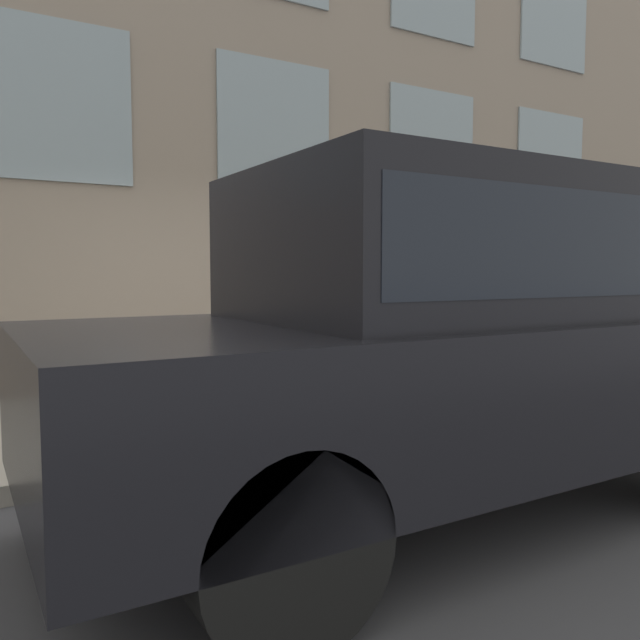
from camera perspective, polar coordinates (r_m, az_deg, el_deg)
name	(u,v)px	position (r m, az deg, el deg)	size (l,w,h in m)	color
ground_plane	(296,458)	(4.78, -2.24, -12.46)	(80.00, 80.00, 0.00)	#47474C
sidewalk	(226,413)	(5.97, -8.59, -8.42)	(2.76, 60.00, 0.13)	#A8A093
building_facade	(169,18)	(7.78, -13.63, 25.26)	(0.33, 40.00, 8.33)	gray
fire_hydrant	(311,378)	(5.22, -0.85, -5.31)	(0.34, 0.45, 0.74)	red
person	(328,309)	(5.87, 0.75, 1.05)	(0.37, 0.24, 1.52)	#998466
parked_car_charcoal_near	(434,333)	(3.63, 10.40, -1.17)	(1.82, 4.35, 1.91)	black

